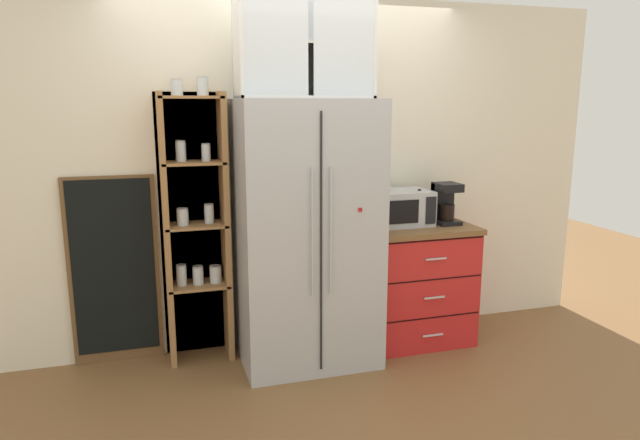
{
  "coord_description": "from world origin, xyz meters",
  "views": [
    {
      "loc": [
        -1.0,
        -3.65,
        1.79
      ],
      "look_at": [
        0.1,
        -0.0,
        1.0
      ],
      "focal_mm": 31.57,
      "sensor_mm": 36.0,
      "label": 1
    }
  ],
  "objects_px": {
    "bottle_cobalt": "(419,209)",
    "microwave": "(400,208)",
    "refrigerator": "(306,234)",
    "mug_sage": "(419,219)",
    "chalkboard_menu": "(114,270)",
    "mug_navy": "(422,220)",
    "coffee_maker": "(445,203)"
  },
  "relations": [
    {
      "from": "bottle_cobalt",
      "to": "microwave",
      "type": "bearing_deg",
      "value": 160.85
    },
    {
      "from": "refrigerator",
      "to": "microwave",
      "type": "relative_size",
      "value": 4.15
    },
    {
      "from": "mug_sage",
      "to": "chalkboard_menu",
      "type": "bearing_deg",
      "value": 173.12
    },
    {
      "from": "mug_navy",
      "to": "chalkboard_menu",
      "type": "distance_m",
      "value": 2.22
    },
    {
      "from": "chalkboard_menu",
      "to": "mug_sage",
      "type": "bearing_deg",
      "value": -6.88
    },
    {
      "from": "mug_navy",
      "to": "mug_sage",
      "type": "bearing_deg",
      "value": 89.51
    },
    {
      "from": "chalkboard_menu",
      "to": "refrigerator",
      "type": "bearing_deg",
      "value": -14.45
    },
    {
      "from": "mug_navy",
      "to": "bottle_cobalt",
      "type": "height_order",
      "value": "bottle_cobalt"
    },
    {
      "from": "coffee_maker",
      "to": "chalkboard_menu",
      "type": "bearing_deg",
      "value": 174.02
    },
    {
      "from": "mug_navy",
      "to": "mug_sage",
      "type": "relative_size",
      "value": 1.1
    },
    {
      "from": "mug_navy",
      "to": "chalkboard_menu",
      "type": "height_order",
      "value": "chalkboard_menu"
    },
    {
      "from": "microwave",
      "to": "coffee_maker",
      "type": "distance_m",
      "value": 0.35
    },
    {
      "from": "refrigerator",
      "to": "mug_navy",
      "type": "bearing_deg",
      "value": 1.49
    },
    {
      "from": "mug_sage",
      "to": "refrigerator",
      "type": "bearing_deg",
      "value": -175.61
    },
    {
      "from": "refrigerator",
      "to": "bottle_cobalt",
      "type": "distance_m",
      "value": 0.9
    },
    {
      "from": "refrigerator",
      "to": "microwave",
      "type": "xyz_separation_m",
      "value": [
        0.76,
        0.12,
        0.12
      ]
    },
    {
      "from": "bottle_cobalt",
      "to": "chalkboard_menu",
      "type": "xyz_separation_m",
      "value": [
        -2.18,
        0.25,
        -0.36
      ]
    },
    {
      "from": "mug_sage",
      "to": "chalkboard_menu",
      "type": "distance_m",
      "value": 2.21
    },
    {
      "from": "mug_navy",
      "to": "mug_sage",
      "type": "distance_m",
      "value": 0.05
    },
    {
      "from": "mug_navy",
      "to": "bottle_cobalt",
      "type": "bearing_deg",
      "value": 91.66
    },
    {
      "from": "coffee_maker",
      "to": "mug_sage",
      "type": "height_order",
      "value": "coffee_maker"
    },
    {
      "from": "chalkboard_menu",
      "to": "mug_navy",
      "type": "bearing_deg",
      "value": -8.05
    },
    {
      "from": "mug_navy",
      "to": "mug_sage",
      "type": "xyz_separation_m",
      "value": [
        0.0,
        0.05,
        -0.0
      ]
    },
    {
      "from": "bottle_cobalt",
      "to": "mug_sage",
      "type": "bearing_deg",
      "value": -76.74
    },
    {
      "from": "mug_navy",
      "to": "chalkboard_menu",
      "type": "xyz_separation_m",
      "value": [
        -2.18,
        0.31,
        -0.29
      ]
    },
    {
      "from": "mug_sage",
      "to": "bottle_cobalt",
      "type": "height_order",
      "value": "bottle_cobalt"
    },
    {
      "from": "refrigerator",
      "to": "chalkboard_menu",
      "type": "relative_size",
      "value": 1.38
    },
    {
      "from": "microwave",
      "to": "mug_sage",
      "type": "height_order",
      "value": "microwave"
    },
    {
      "from": "microwave",
      "to": "mug_sage",
      "type": "distance_m",
      "value": 0.17
    },
    {
      "from": "chalkboard_menu",
      "to": "bottle_cobalt",
      "type": "bearing_deg",
      "value": -6.67
    },
    {
      "from": "coffee_maker",
      "to": "mug_navy",
      "type": "bearing_deg",
      "value": -165.39
    },
    {
      "from": "coffee_maker",
      "to": "mug_navy",
      "type": "height_order",
      "value": "coffee_maker"
    }
  ]
}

